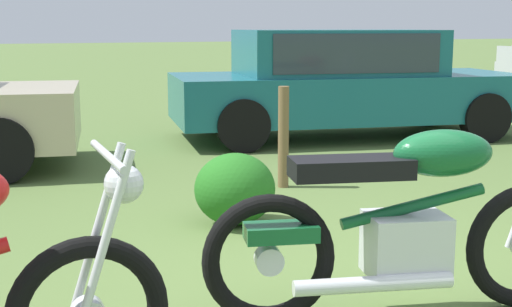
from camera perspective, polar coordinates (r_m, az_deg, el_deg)
name	(u,v)px	position (r m, az deg, el deg)	size (l,w,h in m)	color
motorcycle_green	(407,224)	(3.71, 12.03, -5.56)	(2.00, 0.86, 1.02)	black
car_teal	(342,78)	(9.58, 6.91, 6.03)	(4.85, 2.67, 1.43)	#19606B
fence_post_wooden	(283,137)	(6.56, 2.21, 1.32)	(0.10, 0.10, 0.94)	brown
shrub_low	(235,189)	(5.36, -1.70, -2.86)	(0.61, 0.59, 0.55)	#236B1E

